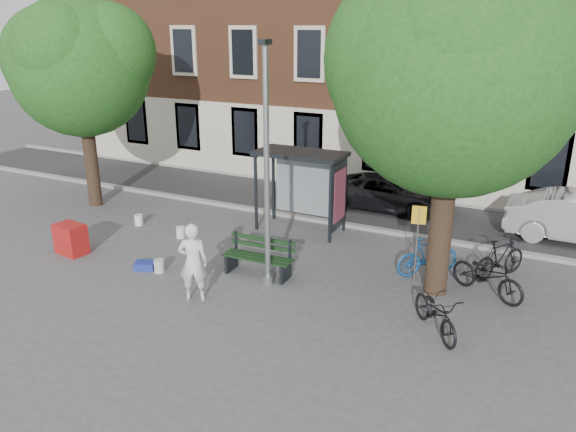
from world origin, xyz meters
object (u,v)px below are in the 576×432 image
(painter, at_px, (193,262))
(notice_sign, at_px, (418,226))
(bench, at_px, (259,259))
(red_stand, at_px, (71,239))
(bike_c, at_px, (436,313))
(bike_b, at_px, (428,256))
(bike_a, at_px, (488,276))
(bus_shelter, at_px, (313,174))
(bike_d, at_px, (500,258))
(lamppost, at_px, (267,181))
(car_dark, at_px, (389,193))

(painter, relative_size, notice_sign, 0.94)
(bench, relative_size, red_stand, 2.15)
(bike_c, height_order, notice_sign, notice_sign)
(painter, xyz_separation_m, bike_c, (5.64, 1.06, -0.50))
(painter, distance_m, bike_b, 6.22)
(bench, height_order, red_stand, bench)
(bike_a, xyz_separation_m, bike_b, (-1.62, 0.54, 0.01))
(bench, relative_size, bike_b, 1.07)
(bike_b, distance_m, bike_c, 3.05)
(bench, distance_m, bike_b, 4.54)
(bus_shelter, distance_m, painter, 5.77)
(bench, bearing_deg, painter, -111.94)
(bike_b, height_order, bike_d, bike_d)
(notice_sign, bearing_deg, bike_a, -10.93)
(bike_d, bearing_deg, bike_b, 53.97)
(bus_shelter, relative_size, painter, 1.44)
(red_stand, relative_size, notice_sign, 0.43)
(bus_shelter, xyz_separation_m, notice_sign, (3.99, -2.32, -0.35))
(lamppost, relative_size, bike_a, 3.00)
(bench, height_order, notice_sign, notice_sign)
(lamppost, distance_m, bus_shelter, 4.24)
(bike_a, height_order, bike_d, bike_d)
(bike_a, bearing_deg, car_dark, 64.47)
(bike_c, relative_size, bike_d, 1.00)
(bench, xyz_separation_m, car_dark, (1.45, 7.02, 0.17))
(bike_c, height_order, bike_d, bike_d)
(red_stand, bearing_deg, painter, -8.59)
(car_dark, bearing_deg, red_stand, 139.17)
(bike_b, xyz_separation_m, car_dark, (-2.62, 5.00, 0.07))
(red_stand, bearing_deg, bike_a, 13.34)
(notice_sign, bearing_deg, bike_b, 60.73)
(bike_b, bearing_deg, bench, 72.33)
(lamppost, xyz_separation_m, bench, (-0.50, 0.41, -2.33))
(lamppost, height_order, bus_shelter, lamppost)
(bike_d, bearing_deg, bike_a, 116.57)
(car_dark, bearing_deg, bike_c, -156.22)
(bus_shelter, bearing_deg, painter, -95.96)
(lamppost, bearing_deg, bench, 141.01)
(bike_c, xyz_separation_m, car_dark, (-3.50, 7.92, 0.13))
(bike_b, height_order, notice_sign, notice_sign)
(bus_shelter, height_order, bench, bus_shelter)
(bike_b, bearing_deg, bike_a, -152.67)
(car_dark, height_order, red_stand, car_dark)
(bike_c, bearing_deg, lamppost, 133.78)
(bike_d, relative_size, notice_sign, 0.89)
(notice_sign, bearing_deg, red_stand, -178.62)
(bike_b, bearing_deg, lamppost, 80.18)
(bike_b, bearing_deg, notice_sign, 120.49)
(bike_d, bearing_deg, painter, 68.29)
(red_stand, bearing_deg, lamppost, 7.50)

